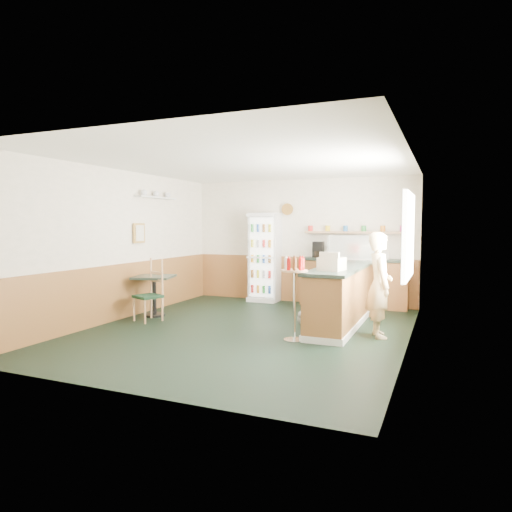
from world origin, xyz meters
The scene contains 13 objects.
ground centered at (0.00, 0.00, 0.00)m, with size 6.00×6.00×0.00m, color black.
room_envelope centered at (-0.23, 0.73, 1.52)m, with size 5.04×6.02×2.72m.
service_counter centered at (1.35, 1.07, 0.46)m, with size 0.68×3.01×1.01m.
back_counter centered at (1.19, 2.80, 0.55)m, with size 2.24×0.42×1.69m.
drinks_fridge centered at (-0.76, 2.74, 0.98)m, with size 0.65×0.54×1.97m.
display_case centered at (1.35, 1.88, 1.26)m, with size 0.87×0.46×0.50m.
cash_register centered at (1.35, 0.22, 1.11)m, with size 0.34×0.36×0.20m, color beige.
shopkeeper centered at (2.05, 0.38, 0.80)m, with size 0.53×0.38×1.60m, color tan.
condiment_stand centered at (0.93, -0.33, 0.82)m, with size 0.39×0.39×1.23m.
newspaper_rack centered at (0.99, 1.17, 0.50)m, with size 0.09×0.46×0.54m.
cafe_table centered at (-2.05, 0.39, 0.53)m, with size 0.86×0.86×0.76m.
cafe_chair centered at (-1.89, 0.06, 0.58)m, with size 0.53×0.54×1.11m.
dog_doorstop centered at (0.76, 0.71, 0.13)m, with size 0.22×0.28×0.26m.
Camera 1 is at (2.97, -6.67, 1.72)m, focal length 32.00 mm.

